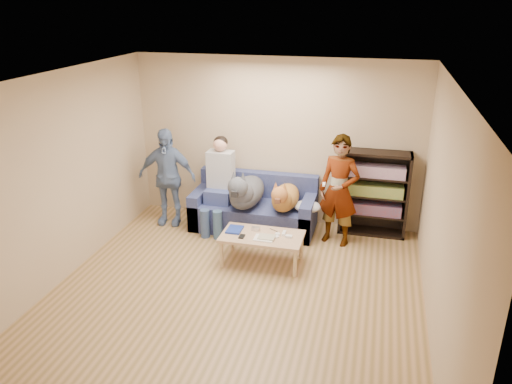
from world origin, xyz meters
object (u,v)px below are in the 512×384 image
(camera_silver, at_px, (256,229))
(dog_tan, at_px, (284,198))
(coffee_table, at_px, (262,238))
(notebook_blue, at_px, (235,230))
(bookshelf, at_px, (374,191))
(person_standing_right, at_px, (339,191))
(person_seated, at_px, (219,180))
(person_standing_left, at_px, (167,177))
(sofa, at_px, (255,210))
(dog_gray, at_px, (245,192))

(camera_silver, height_order, dog_tan, dog_tan)
(camera_silver, xyz_separation_m, coffee_table, (0.12, -0.12, -0.07))
(notebook_blue, height_order, camera_silver, camera_silver)
(camera_silver, distance_m, bookshelf, 1.97)
(coffee_table, bearing_deg, notebook_blue, 172.87)
(person_standing_right, distance_m, person_seated, 1.84)
(person_standing_left, relative_size, notebook_blue, 5.99)
(person_seated, relative_size, coffee_table, 1.34)
(coffee_table, bearing_deg, person_seated, 133.19)
(person_seated, bearing_deg, person_standing_left, -176.09)
(person_standing_left, bearing_deg, coffee_table, -32.90)
(sofa, bearing_deg, coffee_table, -70.67)
(notebook_blue, distance_m, person_seated, 1.12)
(sofa, bearing_deg, camera_silver, -74.81)
(person_standing_right, distance_m, dog_tan, 0.82)
(person_standing_right, xyz_separation_m, sofa, (-1.31, 0.23, -0.54))
(notebook_blue, xyz_separation_m, dog_gray, (-0.07, 0.81, 0.24))
(person_standing_right, relative_size, person_standing_left, 1.05)
(person_standing_right, bearing_deg, person_standing_left, -164.12)
(person_standing_left, distance_m, sofa, 1.47)
(camera_silver, relative_size, coffee_table, 0.10)
(camera_silver, distance_m, sofa, 1.03)
(person_standing_left, distance_m, bookshelf, 3.20)
(dog_gray, bearing_deg, dog_tan, 2.62)
(person_standing_right, relative_size, bookshelf, 1.26)
(camera_silver, relative_size, bookshelf, 0.08)
(person_standing_right, relative_size, dog_gray, 1.27)
(dog_gray, height_order, dog_tan, dog_gray)
(person_standing_right, bearing_deg, coffee_table, -119.55)
(coffee_table, bearing_deg, dog_gray, 118.47)
(bookshelf, bearing_deg, sofa, -172.60)
(camera_silver, distance_m, coffee_table, 0.18)
(notebook_blue, distance_m, sofa, 1.07)
(person_standing_right, relative_size, coffee_table, 1.48)
(notebook_blue, xyz_separation_m, sofa, (0.01, 1.06, -0.15))
(sofa, bearing_deg, person_standing_right, -9.76)
(camera_silver, height_order, person_seated, person_seated)
(person_standing_right, height_order, bookshelf, person_standing_right)
(dog_tan, relative_size, coffee_table, 1.05)
(notebook_blue, relative_size, sofa, 0.14)
(person_standing_left, height_order, dog_tan, person_standing_left)
(person_standing_right, bearing_deg, dog_gray, -162.56)
(person_standing_left, bearing_deg, notebook_blue, -37.93)
(person_seated, relative_size, dog_gray, 1.14)
(person_seated, bearing_deg, person_standing_right, -3.06)
(coffee_table, bearing_deg, sofa, 109.33)
(person_standing_right, distance_m, coffee_table, 1.35)
(person_standing_left, xyz_separation_m, dog_gray, (1.29, -0.06, -0.10))
(person_standing_right, relative_size, camera_silver, 14.84)
(camera_silver, distance_m, dog_tan, 0.83)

